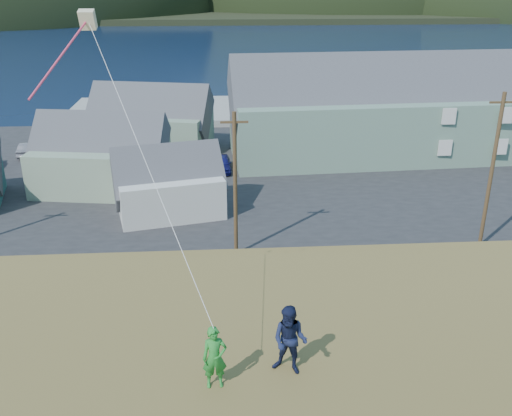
{
  "coord_description": "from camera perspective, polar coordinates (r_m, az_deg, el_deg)",
  "views": [
    {
      "loc": [
        -0.98,
        -30.11,
        16.21
      ],
      "look_at": [
        0.24,
        -12.17,
        8.8
      ],
      "focal_mm": 40.0,
      "sensor_mm": 36.0,
      "label": 1
    }
  ],
  "objects": [
    {
      "name": "wharf",
      "position": [
        72.03,
        -7.91,
        9.55
      ],
      "size": [
        26.0,
        14.0,
        0.9
      ],
      "primitive_type": "cube",
      "color": "gray",
      "rests_on": "ground"
    },
    {
      "name": "waterfront_lot",
      "position": [
        49.81,
        -2.57,
        3.46
      ],
      "size": [
        72.0,
        36.0,
        0.12
      ],
      "primitive_type": "cube",
      "color": "#28282B",
      "rests_on": "ground"
    },
    {
      "name": "grass_strip",
      "position": [
        32.44,
        -1.66,
        -7.49
      ],
      "size": [
        110.0,
        8.0,
        0.1
      ],
      "primitive_type": "cube",
      "color": "#4C3D19",
      "rests_on": "ground"
    },
    {
      "name": "shed_palegreen_near",
      "position": [
        46.96,
        -15.28,
        5.04
      ],
      "size": [
        11.2,
        8.01,
        7.54
      ],
      "rotation": [
        0.0,
        0.0,
        -0.15
      ],
      "color": "gray",
      "rests_on": "waterfront_lot"
    },
    {
      "name": "kite_flyer_green",
      "position": [
        13.64,
        -4.16,
        -14.69
      ],
      "size": [
        0.61,
        0.43,
        1.59
      ],
      "primitive_type": "imported",
      "rotation": [
        0.0,
        0.0,
        0.09
      ],
      "color": "#23832C",
      "rests_on": "hillside"
    },
    {
      "name": "ground",
      "position": [
        34.21,
        -1.8,
        -5.9
      ],
      "size": [
        900.0,
        900.0,
        0.0
      ],
      "primitive_type": "plane",
      "color": "#0A1638",
      "rests_on": "ground"
    },
    {
      "name": "lodge",
      "position": [
        55.7,
        14.99,
        9.5
      ],
      "size": [
        33.64,
        11.22,
        11.66
      ],
      "rotation": [
        0.0,
        0.0,
        0.06
      ],
      "color": "gray",
      "rests_on": "waterfront_lot"
    },
    {
      "name": "kite_flyer_navy",
      "position": [
        13.99,
        3.42,
        -13.07
      ],
      "size": [
        1.07,
        0.98,
        1.8
      ],
      "primitive_type": "imported",
      "rotation": [
        0.0,
        0.0,
        -0.42
      ],
      "color": "#161D3D",
      "rests_on": "hillside"
    },
    {
      "name": "far_shore",
      "position": [
        360.43,
        -3.98,
        19.93
      ],
      "size": [
        900.0,
        320.0,
        2.0
      ],
      "primitive_type": "cube",
      "color": "black",
      "rests_on": "ground"
    },
    {
      "name": "kite_rig",
      "position": [
        17.77,
        -16.73,
        16.74
      ],
      "size": [
        2.38,
        3.6,
        9.78
      ],
      "color": "beige",
      "rests_on": "ground"
    },
    {
      "name": "far_hills",
      "position": [
        311.96,
        3.01,
        19.76
      ],
      "size": [
        760.0,
        265.0,
        143.0
      ],
      "color": "black",
      "rests_on": "ground"
    },
    {
      "name": "shed_palegreen_far",
      "position": [
        57.13,
        -10.54,
        8.65
      ],
      "size": [
        12.83,
        9.0,
        7.87
      ],
      "rotation": [
        0.0,
        0.0,
        -0.22
      ],
      "color": "gray",
      "rests_on": "waterfront_lot"
    },
    {
      "name": "utility_poles",
      "position": [
        33.57,
        -4.51,
        2.63
      ],
      "size": [
        35.35,
        0.24,
        9.84
      ],
      "color": "#47331E",
      "rests_on": "waterfront_lot"
    },
    {
      "name": "shed_white",
      "position": [
        41.14,
        -8.71,
        2.47
      ],
      "size": [
        8.65,
        6.7,
        6.13
      ],
      "rotation": [
        0.0,
        0.0,
        0.23
      ],
      "color": "silver",
      "rests_on": "waterfront_lot"
    },
    {
      "name": "parked_cars",
      "position": [
        53.58,
        -12.43,
        5.22
      ],
      "size": [
        26.33,
        11.22,
        1.58
      ],
      "color": "#BCBCBC",
      "rests_on": "waterfront_lot"
    }
  ]
}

